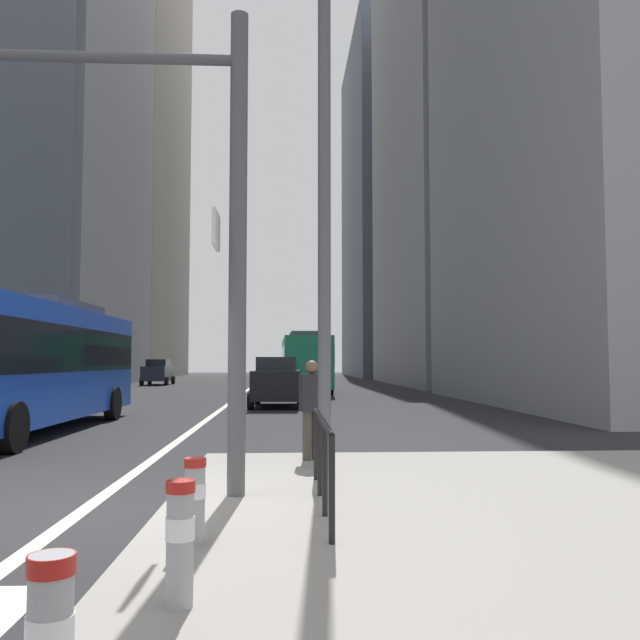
{
  "coord_description": "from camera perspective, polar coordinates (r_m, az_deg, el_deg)",
  "views": [
    {
      "loc": [
        2.39,
        -7.79,
        1.76
      ],
      "look_at": [
        4.84,
        39.96,
        4.79
      ],
      "focal_mm": 36.97,
      "sensor_mm": 36.0,
      "label": 1
    }
  ],
  "objects": [
    {
      "name": "street_lamp_post",
      "position": [
        10.67,
        0.37,
        15.65
      ],
      "size": [
        5.5,
        0.32,
        8.0
      ],
      "color": "#56565B",
      "rests_on": "median_island"
    },
    {
      "name": "office_tower_right_far",
      "position": [
        82.7,
        7.42,
        9.47
      ],
      "size": [
        13.65,
        25.28,
        40.91
      ],
      "primitive_type": "cube",
      "color": "slate",
      "rests_on": "ground"
    },
    {
      "name": "bollard_right",
      "position": [
        6.16,
        -10.78,
        -14.71
      ],
      "size": [
        0.2,
        0.2,
        0.75
      ],
      "color": "#99999E",
      "rests_on": "median_island"
    },
    {
      "name": "city_bus_red_receding",
      "position": [
        38.53,
        -1.34,
        -3.52
      ],
      "size": [
        2.86,
        11.09,
        3.4
      ],
      "color": "#198456",
      "rests_on": "ground"
    },
    {
      "name": "city_bus_blue_oncoming",
      "position": [
        17.86,
        -24.1,
        -3.08
      ],
      "size": [
        2.74,
        11.28,
        3.4
      ],
      "color": "blue",
      "rests_on": "ground"
    },
    {
      "name": "car_receding_near",
      "position": [
        26.0,
        -3.69,
        -5.32
      ],
      "size": [
        2.19,
        4.61,
        1.94
      ],
      "color": "black",
      "rests_on": "ground"
    },
    {
      "name": "car_receding_far",
      "position": [
        59.22,
        -3.13,
        -4.37
      ],
      "size": [
        2.09,
        4.55,
        1.94
      ],
      "color": "#B2A899",
      "rests_on": "ground"
    },
    {
      "name": "bollard_left",
      "position": [
        4.67,
        -12.02,
        -17.82
      ],
      "size": [
        0.2,
        0.2,
        0.83
      ],
      "color": "#99999E",
      "rests_on": "median_island"
    },
    {
      "name": "office_tower_left_mid",
      "position": [
        57.47,
        -22.4,
        16.79
      ],
      "size": [
        11.81,
        20.89,
        43.09
      ],
      "primitive_type": "cube",
      "color": "#9E9EA3",
      "rests_on": "ground"
    },
    {
      "name": "lane_centre_line",
      "position": [
        37.9,
        -6.59,
        -6.26
      ],
      "size": [
        0.2,
        80.0,
        0.01
      ],
      "primitive_type": "cube",
      "color": "beige",
      "rests_on": "ground"
    },
    {
      "name": "office_tower_left_far",
      "position": [
        82.23,
        -16.22,
        14.21
      ],
      "size": [
        10.77,
        24.49,
        53.49
      ],
      "primitive_type": "cube",
      "color": "gray",
      "rests_on": "ground"
    },
    {
      "name": "ground_plane",
      "position": [
        27.95,
        -7.9,
        -7.21
      ],
      "size": [
        160.0,
        160.0,
        0.0
      ],
      "primitive_type": "plane",
      "color": "#28282B"
    },
    {
      "name": "office_tower_right_mid",
      "position": [
        58.98,
        12.75,
        22.88
      ],
      "size": [
        12.61,
        23.81,
        55.99
      ],
      "primitive_type": "cube",
      "color": "#9E9EA3",
      "rests_on": "ground"
    },
    {
      "name": "car_oncoming_mid",
      "position": [
        51.97,
        -13.84,
        -4.37
      ],
      "size": [
        2.04,
        4.26,
        1.94
      ],
      "color": "#232838",
      "rests_on": "ground"
    },
    {
      "name": "median_island",
      "position": [
        7.65,
        22.03,
        -16.11
      ],
      "size": [
        9.0,
        10.0,
        0.15
      ],
      "primitive_type": "cube",
      "color": "gray",
      "rests_on": "ground"
    },
    {
      "name": "pedestrian_railing",
      "position": [
        7.58,
        0.19,
        -10.62
      ],
      "size": [
        0.06,
        3.22,
        0.98
      ],
      "color": "black",
      "rests_on": "median_island"
    },
    {
      "name": "pedestrian_waiting",
      "position": [
        10.96,
        -0.72,
        -7.35
      ],
      "size": [
        0.43,
        0.33,
        1.63
      ],
      "color": "#423D38",
      "rests_on": "median_island"
    },
    {
      "name": "traffic_signal_gantry",
      "position": [
        8.81,
        -20.3,
        12.0
      ],
      "size": [
        5.96,
        0.65,
        6.0
      ],
      "color": "#515156",
      "rests_on": "median_island"
    }
  ]
}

